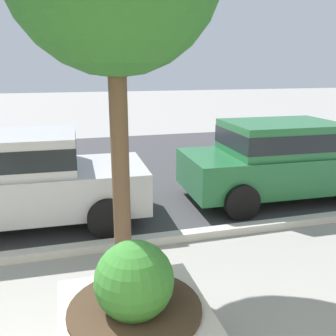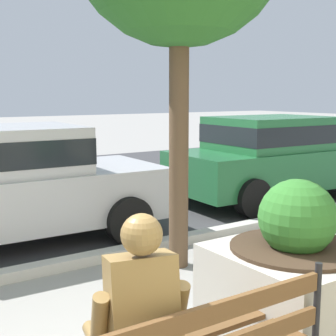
{
  "view_description": "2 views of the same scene",
  "coord_description": "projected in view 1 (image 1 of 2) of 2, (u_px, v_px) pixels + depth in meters",
  "views": [
    {
      "loc": [
        1.13,
        -2.1,
        2.58
      ],
      "look_at": [
        2.91,
        4.21,
        0.8
      ],
      "focal_mm": 39.62,
      "sensor_mm": 36.0,
      "label": 1
    },
    {
      "loc": [
        -1.32,
        -2.1,
        1.97
      ],
      "look_at": [
        2.91,
        4.21,
        0.8
      ],
      "focal_mm": 51.31,
      "sensor_mm": 36.0,
      "label": 2
    }
  ],
  "objects": [
    {
      "name": "parked_car_green",
      "position": [
        283.0,
        158.0,
        7.41
      ],
      "size": [
        4.15,
        2.02,
        1.56
      ],
      "color": "#236638",
      "rests_on": "ground"
    },
    {
      "name": "street_surface",
      "position": [
        21.0,
        174.0,
        9.3
      ],
      "size": [
        60.0,
        9.0,
        0.01
      ],
      "primitive_type": "cube",
      "color": "#38383A",
      "rests_on": "ground"
    },
    {
      "name": "parked_car_silver",
      "position": [
        17.0,
        177.0,
        6.1
      ],
      "size": [
        4.15,
        2.02,
        1.56
      ],
      "color": "#B7B7BC",
      "rests_on": "ground"
    }
  ]
}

